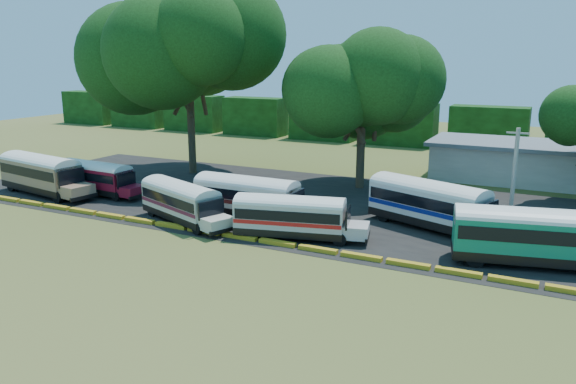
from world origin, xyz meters
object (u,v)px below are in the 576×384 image
at_px(bus_beige, 42,172).
at_px(bus_red, 96,176).
at_px(bus_cream_west, 182,200).
at_px(bus_teal, 535,233).
at_px(bus_white_red, 293,215).
at_px(tree_west, 188,43).

xyz_separation_m(bus_beige, bus_red, (4.58, 2.11, -0.34)).
xyz_separation_m(bus_cream_west, bus_teal, (24.86, 1.95, 0.30)).
height_order(bus_cream_west, bus_white_red, bus_cream_west).
xyz_separation_m(bus_red, tree_west, (2.11, 12.06, 12.05)).
distance_m(bus_beige, bus_red, 5.06).
bearing_deg(tree_west, bus_red, -99.94).
relative_size(bus_teal, tree_west, 0.58).
distance_m(bus_beige, bus_white_red, 26.51).
bearing_deg(bus_red, tree_west, 83.69).
relative_size(bus_cream_west, bus_teal, 0.86).
relative_size(bus_white_red, bus_teal, 0.86).
distance_m(bus_white_red, bus_teal, 15.56).
bearing_deg(bus_beige, bus_cream_west, 3.91).
bearing_deg(bus_red, bus_beige, -151.70).
distance_m(bus_teal, tree_west, 39.62).
height_order(bus_red, tree_west, tree_west).
relative_size(bus_beige, bus_cream_west, 1.18).
distance_m(bus_beige, bus_teal, 41.93).
bearing_deg(bus_white_red, bus_cream_west, 167.28).
bearing_deg(bus_teal, bus_beige, 167.82).
bearing_deg(bus_cream_west, bus_teal, 25.59).
height_order(bus_cream_west, bus_teal, bus_teal).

